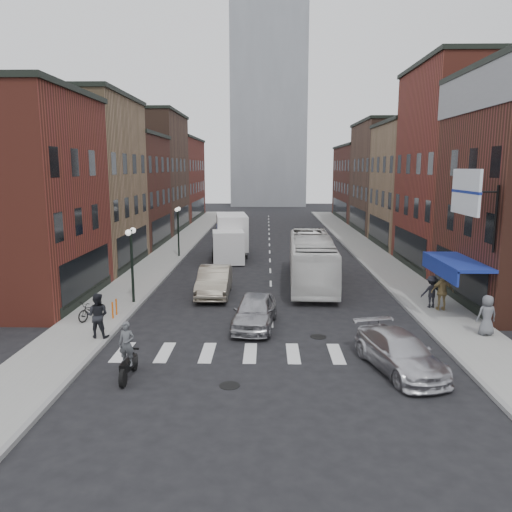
# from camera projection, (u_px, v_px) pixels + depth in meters

# --- Properties ---
(ground) EXTENTS (160.00, 160.00, 0.00)m
(ground) POSITION_uv_depth(u_px,v_px,m) (272.00, 329.00, 22.70)
(ground) COLOR black
(ground) RESTS_ON ground
(sidewalk_left) EXTENTS (3.00, 74.00, 0.15)m
(sidewalk_left) POSITION_uv_depth(u_px,v_px,m) (175.00, 249.00, 44.53)
(sidewalk_left) COLOR gray
(sidewalk_left) RESTS_ON ground
(sidewalk_right) EXTENTS (3.00, 74.00, 0.15)m
(sidewalk_right) POSITION_uv_depth(u_px,v_px,m) (365.00, 250.00, 44.16)
(sidewalk_right) COLOR gray
(sidewalk_right) RESTS_ON ground
(curb_left) EXTENTS (0.20, 74.00, 0.16)m
(curb_left) POSITION_uv_depth(u_px,v_px,m) (191.00, 250.00, 44.51)
(curb_left) COLOR gray
(curb_left) RESTS_ON ground
(curb_right) EXTENTS (0.20, 74.00, 0.16)m
(curb_right) POSITION_uv_depth(u_px,v_px,m) (348.00, 250.00, 44.21)
(curb_right) COLOR gray
(curb_right) RESTS_ON ground
(crosswalk_stripes) EXTENTS (12.00, 2.20, 0.01)m
(crosswalk_stripes) POSITION_uv_depth(u_px,v_px,m) (273.00, 353.00, 19.75)
(crosswalk_stripes) COLOR silver
(crosswalk_stripes) RESTS_ON ground
(bldg_left_mid_a) EXTENTS (10.30, 10.20, 12.30)m
(bldg_left_mid_a) POSITION_uv_depth(u_px,v_px,m) (62.00, 183.00, 35.72)
(bldg_left_mid_a) COLOR olive
(bldg_left_mid_a) RESTS_ON ground
(bldg_left_mid_b) EXTENTS (10.30, 10.20, 10.30)m
(bldg_left_mid_b) POSITION_uv_depth(u_px,v_px,m) (107.00, 191.00, 45.74)
(bldg_left_mid_b) COLOR #4E261C
(bldg_left_mid_b) RESTS_ON ground
(bldg_left_far_a) EXTENTS (10.30, 12.20, 13.30)m
(bldg_left_far_a) POSITION_uv_depth(u_px,v_px,m) (137.00, 173.00, 56.30)
(bldg_left_far_a) COLOR #492F24
(bldg_left_far_a) RESTS_ON ground
(bldg_left_far_b) EXTENTS (10.30, 16.20, 11.30)m
(bldg_left_far_b) POSITION_uv_depth(u_px,v_px,m) (163.00, 179.00, 70.26)
(bldg_left_far_b) COLOR maroon
(bldg_left_far_b) RESTS_ON ground
(bldg_right_mid_a) EXTENTS (10.30, 10.20, 14.30)m
(bldg_right_mid_a) POSITION_uv_depth(u_px,v_px,m) (485.00, 169.00, 34.91)
(bldg_right_mid_a) COLOR maroon
(bldg_right_mid_a) RESTS_ON ground
(bldg_right_mid_b) EXTENTS (10.30, 10.20, 11.30)m
(bldg_right_mid_b) POSITION_uv_depth(u_px,v_px,m) (436.00, 185.00, 45.01)
(bldg_right_mid_b) COLOR olive
(bldg_right_mid_b) RESTS_ON ground
(bldg_right_far_a) EXTENTS (10.30, 12.20, 12.30)m
(bldg_right_far_a) POSITION_uv_depth(u_px,v_px,m) (403.00, 177.00, 55.75)
(bldg_right_far_a) COLOR #492F24
(bldg_right_far_a) RESTS_ON ground
(bldg_right_far_b) EXTENTS (10.30, 16.20, 10.30)m
(bldg_right_far_b) POSITION_uv_depth(u_px,v_px,m) (376.00, 183.00, 69.70)
(bldg_right_far_b) COLOR #4E261C
(bldg_right_far_b) RESTS_ON ground
(awning_blue) EXTENTS (1.80, 5.00, 0.78)m
(awning_blue) POSITION_uv_depth(u_px,v_px,m) (453.00, 263.00, 24.51)
(awning_blue) COLOR navy
(awning_blue) RESTS_ON ground
(billboard_sign) EXTENTS (1.52, 3.00, 3.70)m
(billboard_sign) POSITION_uv_depth(u_px,v_px,m) (468.00, 193.00, 21.93)
(billboard_sign) COLOR black
(billboard_sign) RESTS_ON ground
(distant_tower) EXTENTS (14.00, 14.00, 50.00)m
(distant_tower) POSITION_uv_depth(u_px,v_px,m) (269.00, 73.00, 95.08)
(distant_tower) COLOR #9399A0
(distant_tower) RESTS_ON ground
(streetlamp_near) EXTENTS (0.32, 1.22, 4.11)m
(streetlamp_near) POSITION_uv_depth(u_px,v_px,m) (131.00, 251.00, 26.29)
(streetlamp_near) COLOR black
(streetlamp_near) RESTS_ON ground
(streetlamp_far) EXTENTS (0.32, 1.22, 4.11)m
(streetlamp_far) POSITION_uv_depth(u_px,v_px,m) (178.00, 222.00, 40.07)
(streetlamp_far) COLOR black
(streetlamp_far) RESTS_ON ground
(bike_rack) EXTENTS (0.08, 0.68, 0.80)m
(bike_rack) POSITION_uv_depth(u_px,v_px,m) (115.00, 308.00, 24.05)
(bike_rack) COLOR #D8590C
(bike_rack) RESTS_ON sidewalk_left
(box_truck) EXTENTS (3.00, 8.12, 3.43)m
(box_truck) POSITION_uv_depth(u_px,v_px,m) (231.00, 237.00, 40.30)
(box_truck) COLOR white
(box_truck) RESTS_ON ground
(motorcycle_rider) EXTENTS (0.60, 2.03, 2.07)m
(motorcycle_rider) POSITION_uv_depth(u_px,v_px,m) (127.00, 352.00, 17.20)
(motorcycle_rider) COLOR black
(motorcycle_rider) RESTS_ON ground
(transit_bus) EXTENTS (3.05, 11.20, 3.09)m
(transit_bus) POSITION_uv_depth(u_px,v_px,m) (312.00, 260.00, 31.27)
(transit_bus) COLOR white
(transit_bus) RESTS_ON ground
(sedan_left_near) EXTENTS (2.24, 4.64, 1.53)m
(sedan_left_near) POSITION_uv_depth(u_px,v_px,m) (255.00, 311.00, 22.88)
(sedan_left_near) COLOR #A7A7AC
(sedan_left_near) RESTS_ON ground
(sedan_left_far) EXTENTS (1.79, 5.05, 1.66)m
(sedan_left_far) POSITION_uv_depth(u_px,v_px,m) (214.00, 281.00, 28.53)
(sedan_left_far) COLOR #AA9F89
(sedan_left_far) RESTS_ON ground
(curb_car) EXTENTS (3.01, 5.01, 1.36)m
(curb_car) POSITION_uv_depth(u_px,v_px,m) (400.00, 352.00, 17.99)
(curb_car) COLOR silver
(curb_car) RESTS_ON ground
(parked_bicycle) EXTENTS (1.30, 1.86, 0.93)m
(parked_bicycle) POSITION_uv_depth(u_px,v_px,m) (92.00, 310.00, 23.61)
(parked_bicycle) COLOR black
(parked_bicycle) RESTS_ON sidewalk_left
(ped_left_solo) EXTENTS (0.97, 0.61, 1.92)m
(ped_left_solo) POSITION_uv_depth(u_px,v_px,m) (97.00, 315.00, 21.04)
(ped_left_solo) COLOR black
(ped_left_solo) RESTS_ON sidewalk_left
(ped_right_a) EXTENTS (1.12, 0.64, 1.65)m
(ped_right_a) POSITION_uv_depth(u_px,v_px,m) (431.00, 292.00, 25.58)
(ped_right_a) COLOR black
(ped_right_a) RESTS_ON sidewalk_right
(ped_right_b) EXTENTS (1.12, 0.56, 1.91)m
(ped_right_b) POSITION_uv_depth(u_px,v_px,m) (442.00, 292.00, 25.06)
(ped_right_b) COLOR olive
(ped_right_b) RESTS_ON sidewalk_right
(ped_right_c) EXTENTS (0.92, 0.67, 1.75)m
(ped_right_c) POSITION_uv_depth(u_px,v_px,m) (487.00, 315.00, 21.33)
(ped_right_c) COLOR slate
(ped_right_c) RESTS_ON sidewalk_right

